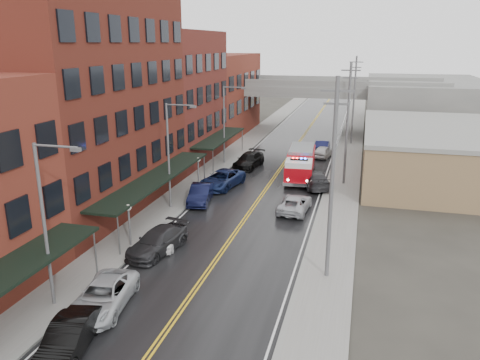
# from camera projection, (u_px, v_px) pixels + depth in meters

# --- Properties ---
(road) EXTENTS (11.00, 160.00, 0.02)m
(road) POSITION_uv_depth(u_px,v_px,m) (263.00, 194.00, 44.06)
(road) COLOR black
(road) RESTS_ON ground
(sidewalk_left) EXTENTS (3.00, 160.00, 0.15)m
(sidewalk_left) POSITION_uv_depth(u_px,v_px,m) (190.00, 187.00, 45.84)
(sidewalk_left) COLOR slate
(sidewalk_left) RESTS_ON ground
(sidewalk_right) EXTENTS (3.00, 160.00, 0.15)m
(sidewalk_right) POSITION_uv_depth(u_px,v_px,m) (342.00, 199.00, 42.24)
(sidewalk_right) COLOR slate
(sidewalk_right) RESTS_ON ground
(curb_left) EXTENTS (0.30, 160.00, 0.15)m
(curb_left) POSITION_uv_depth(u_px,v_px,m) (206.00, 188.00, 45.44)
(curb_left) COLOR gray
(curb_left) RESTS_ON ground
(curb_right) EXTENTS (0.30, 160.00, 0.15)m
(curb_right) POSITION_uv_depth(u_px,v_px,m) (323.00, 198.00, 42.65)
(curb_right) COLOR gray
(curb_right) RESTS_ON ground
(brick_building_b) EXTENTS (9.00, 20.00, 18.00)m
(brick_building_b) POSITION_uv_depth(u_px,v_px,m) (88.00, 102.00, 38.31)
(brick_building_b) COLOR #501B15
(brick_building_b) RESTS_ON ground
(brick_building_c) EXTENTS (9.00, 15.00, 15.00)m
(brick_building_c) POSITION_uv_depth(u_px,v_px,m) (172.00, 97.00, 54.96)
(brick_building_c) COLOR #5B201B
(brick_building_c) RESTS_ON ground
(brick_building_far) EXTENTS (9.00, 20.00, 12.00)m
(brick_building_far) POSITION_uv_depth(u_px,v_px,m) (217.00, 95.00, 71.60)
(brick_building_far) COLOR maroon
(brick_building_far) RESTS_ON ground
(tan_building) EXTENTS (14.00, 22.00, 5.00)m
(tan_building) POSITION_uv_depth(u_px,v_px,m) (434.00, 154.00, 48.68)
(tan_building) COLOR olive
(tan_building) RESTS_ON ground
(right_far_block) EXTENTS (18.00, 30.00, 8.00)m
(right_far_block) POSITION_uv_depth(u_px,v_px,m) (424.00, 105.00, 75.57)
(right_far_block) COLOR slate
(right_far_block) RESTS_ON ground
(awning_1) EXTENTS (2.60, 18.00, 3.09)m
(awning_1) POSITION_uv_depth(u_px,v_px,m) (157.00, 178.00, 38.58)
(awning_1) COLOR black
(awning_1) RESTS_ON ground
(awning_2) EXTENTS (2.60, 13.00, 3.09)m
(awning_2) POSITION_uv_depth(u_px,v_px,m) (220.00, 138.00, 54.80)
(awning_2) COLOR black
(awning_2) RESTS_ON ground
(globe_lamp_1) EXTENTS (0.44, 0.44, 3.12)m
(globe_lamp_1) POSITION_uv_depth(u_px,v_px,m) (129.00, 216.00, 32.01)
(globe_lamp_1) COLOR #59595B
(globe_lamp_1) RESTS_ON ground
(globe_lamp_2) EXTENTS (0.44, 0.44, 3.12)m
(globe_lamp_2) POSITION_uv_depth(u_px,v_px,m) (198.00, 166.00, 44.99)
(globe_lamp_2) COLOR #59595B
(globe_lamp_2) RESTS_ON ground
(street_lamp_0) EXTENTS (2.64, 0.22, 9.00)m
(street_lamp_0) POSITION_uv_depth(u_px,v_px,m) (47.00, 217.00, 23.82)
(street_lamp_0) COLOR #59595B
(street_lamp_0) RESTS_ON ground
(street_lamp_1) EXTENTS (2.64, 0.22, 9.00)m
(street_lamp_1) POSITION_uv_depth(u_px,v_px,m) (171.00, 150.00, 38.65)
(street_lamp_1) COLOR #59595B
(street_lamp_1) RESTS_ON ground
(street_lamp_2) EXTENTS (2.64, 0.22, 9.00)m
(street_lamp_2) POSITION_uv_depth(u_px,v_px,m) (226.00, 120.00, 53.48)
(street_lamp_2) COLOR #59595B
(street_lamp_2) RESTS_ON ground
(utility_pole_0) EXTENTS (1.80, 0.24, 12.00)m
(utility_pole_0) POSITION_uv_depth(u_px,v_px,m) (332.00, 178.00, 26.60)
(utility_pole_0) COLOR #59595B
(utility_pole_0) RESTS_ON ground
(utility_pole_1) EXTENTS (1.80, 0.24, 12.00)m
(utility_pole_1) POSITION_uv_depth(u_px,v_px,m) (347.00, 122.00, 45.14)
(utility_pole_1) COLOR #59595B
(utility_pole_1) RESTS_ON ground
(utility_pole_2) EXTENTS (1.80, 0.24, 12.00)m
(utility_pole_2) POSITION_uv_depth(u_px,v_px,m) (354.00, 99.00, 63.68)
(utility_pole_2) COLOR #59595B
(utility_pole_2) RESTS_ON ground
(overpass) EXTENTS (40.00, 10.00, 7.50)m
(overpass) POSITION_uv_depth(u_px,v_px,m) (307.00, 95.00, 72.03)
(overpass) COLOR slate
(overpass) RESTS_ON ground
(fire_truck) EXTENTS (3.88, 8.65, 3.09)m
(fire_truck) POSITION_uv_depth(u_px,v_px,m) (301.00, 163.00, 48.54)
(fire_truck) COLOR #A30710
(fire_truck) RESTS_ON ground
(parked_car_left_1) EXTENTS (2.54, 4.91, 1.54)m
(parked_car_left_1) POSITION_uv_depth(u_px,v_px,m) (68.00, 338.00, 21.29)
(parked_car_left_1) COLOR black
(parked_car_left_1) RESTS_ON ground
(parked_car_left_2) EXTENTS (3.18, 5.66, 1.49)m
(parked_car_left_2) POSITION_uv_depth(u_px,v_px,m) (103.00, 296.00, 24.89)
(parked_car_left_2) COLOR #B1B5BA
(parked_car_left_2) RESTS_ON ground
(parked_car_left_3) EXTENTS (3.14, 5.72, 1.57)m
(parked_car_left_3) POSITION_uv_depth(u_px,v_px,m) (158.00, 241.00, 31.62)
(parked_car_left_3) COLOR #262628
(parked_car_left_3) RESTS_ON ground
(parked_car_left_4) EXTENTS (2.46, 4.24, 1.36)m
(parked_car_left_4) POSITION_uv_depth(u_px,v_px,m) (165.00, 237.00, 32.66)
(parked_car_left_4) COLOR white
(parked_car_left_4) RESTS_ON ground
(parked_car_left_5) EXTENTS (2.54, 5.15, 1.62)m
(parked_car_left_5) POSITION_uv_depth(u_px,v_px,m) (201.00, 194.00, 41.45)
(parked_car_left_5) COLOR black
(parked_car_left_5) RESTS_ON ground
(parked_car_left_6) EXTENTS (3.82, 6.36, 1.65)m
(parked_car_left_6) POSITION_uv_depth(u_px,v_px,m) (222.00, 179.00, 45.84)
(parked_car_left_6) COLOR #121F47
(parked_car_left_6) RESTS_ON ground
(parked_car_left_7) EXTENTS (2.98, 5.92, 1.65)m
(parked_car_left_7) POSITION_uv_depth(u_px,v_px,m) (249.00, 160.00, 53.15)
(parked_car_left_7) COLOR black
(parked_car_left_7) RESTS_ON ground
(parked_car_right_0) EXTENTS (2.62, 5.12, 1.38)m
(parked_car_right_0) POSITION_uv_depth(u_px,v_px,m) (295.00, 204.00, 39.31)
(parked_car_right_0) COLOR #A9ABB1
(parked_car_right_0) RESTS_ON ground
(parked_car_right_1) EXTENTS (4.04, 6.08, 1.64)m
(parked_car_right_1) POSITION_uv_depth(u_px,v_px,m) (315.00, 179.00, 45.87)
(parked_car_right_1) COLOR #28282B
(parked_car_right_1) RESTS_ON ground
(parked_car_right_2) EXTENTS (2.56, 4.57, 1.47)m
(parked_car_right_2) POSITION_uv_depth(u_px,v_px,m) (323.00, 152.00, 57.85)
(parked_car_right_2) COLOR #BEBEBE
(parked_car_right_2) RESTS_ON ground
(parked_car_right_3) EXTENTS (1.66, 4.76, 1.57)m
(parked_car_right_3) POSITION_uv_depth(u_px,v_px,m) (322.00, 146.00, 60.65)
(parked_car_right_3) COLOR #0E1134
(parked_car_right_3) RESTS_ON ground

